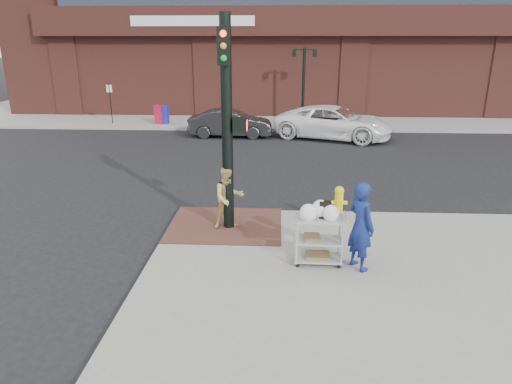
# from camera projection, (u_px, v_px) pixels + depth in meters

# --- Properties ---
(ground) EXTENTS (220.00, 220.00, 0.00)m
(ground) POSITION_uv_depth(u_px,v_px,m) (247.00, 246.00, 10.64)
(ground) COLOR black
(ground) RESTS_ON ground
(sidewalk_far) EXTENTS (65.00, 36.00, 0.15)m
(sidewalk_far) POSITION_uv_depth(u_px,v_px,m) (413.00, 93.00, 40.30)
(sidewalk_far) COLOR gray
(sidewalk_far) RESTS_ON ground
(brick_curb_ramp) EXTENTS (2.80, 2.40, 0.01)m
(brick_curb_ramp) POSITION_uv_depth(u_px,v_px,m) (226.00, 225.00, 11.47)
(brick_curb_ramp) COLOR #4B2D23
(brick_curb_ramp) RESTS_ON sidewalk_near
(lamp_post) EXTENTS (1.32, 0.22, 4.00)m
(lamp_post) POSITION_uv_depth(u_px,v_px,m) (304.00, 77.00, 24.85)
(lamp_post) COLOR black
(lamp_post) RESTS_ON sidewalk_far
(parking_sign) EXTENTS (0.05, 0.05, 2.20)m
(parking_sign) POSITION_uv_depth(u_px,v_px,m) (111.00, 103.00, 24.85)
(parking_sign) COLOR black
(parking_sign) RESTS_ON sidewalk_far
(traffic_signal_pole) EXTENTS (0.61, 0.51, 5.00)m
(traffic_signal_pole) POSITION_uv_depth(u_px,v_px,m) (228.00, 120.00, 10.49)
(traffic_signal_pole) COLOR black
(traffic_signal_pole) RESTS_ON sidewalk_near
(woman_blue) EXTENTS (0.72, 0.80, 1.83)m
(woman_blue) POSITION_uv_depth(u_px,v_px,m) (361.00, 226.00, 9.05)
(woman_blue) COLOR navy
(woman_blue) RESTS_ON sidewalk_near
(pedestrian_tan) EXTENTS (0.91, 0.81, 1.56)m
(pedestrian_tan) POSITION_uv_depth(u_px,v_px,m) (229.00, 198.00, 11.09)
(pedestrian_tan) COLOR tan
(pedestrian_tan) RESTS_ON sidewalk_near
(sedan_dark) EXTENTS (4.07, 1.47, 1.34)m
(sedan_dark) POSITION_uv_depth(u_px,v_px,m) (230.00, 123.00, 22.37)
(sedan_dark) COLOR black
(sedan_dark) RESTS_ON ground
(minivan_white) EXTENTS (6.12, 4.30, 1.55)m
(minivan_white) POSITION_uv_depth(u_px,v_px,m) (334.00, 122.00, 21.93)
(minivan_white) COLOR white
(minivan_white) RESTS_ON ground
(utility_cart) EXTENTS (0.98, 0.56, 1.35)m
(utility_cart) POSITION_uv_depth(u_px,v_px,m) (319.00, 236.00, 9.33)
(utility_cart) COLOR #9D9CA1
(utility_cart) RESTS_ON sidewalk_near
(fire_hydrant) EXTENTS (0.44, 0.31, 0.93)m
(fire_hydrant) POSITION_uv_depth(u_px,v_px,m) (339.00, 203.00, 11.60)
(fire_hydrant) COLOR yellow
(fire_hydrant) RESTS_ON sidewalk_near
(newsbox_red) EXTENTS (0.51, 0.48, 1.03)m
(newsbox_red) POSITION_uv_depth(u_px,v_px,m) (159.00, 114.00, 24.96)
(newsbox_red) COLOR #A6132B
(newsbox_red) RESTS_ON sidewalk_far
(newsbox_blue) EXTENTS (0.43, 0.40, 1.00)m
(newsbox_blue) POSITION_uv_depth(u_px,v_px,m) (164.00, 115.00, 25.03)
(newsbox_blue) COLOR #1A1BA9
(newsbox_blue) RESTS_ON sidewalk_far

